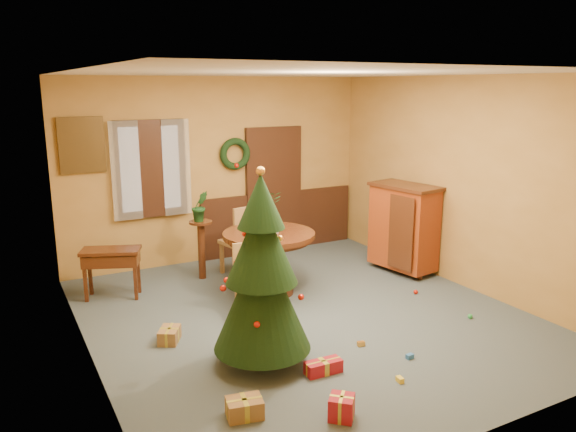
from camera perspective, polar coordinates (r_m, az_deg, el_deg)
room_envelope at (r=9.10m, az=-5.65°, el=2.66°), size 5.50×5.50×5.50m
dining_table at (r=7.56m, az=-1.95°, el=-3.55°), size 1.24×1.24×0.85m
urn at (r=7.46m, az=-1.97°, el=-0.94°), size 0.27×0.27×0.20m
centerpiece_plant at (r=7.40m, az=-1.99°, el=1.15°), size 0.32×0.28×0.36m
chair_near at (r=6.89m, az=-3.80°, el=-6.24°), size 0.44×0.44×0.90m
chair_far at (r=8.28m, az=-4.66°, el=-2.26°), size 0.55×0.55×1.07m
guitar at (r=6.60m, az=-1.53°, el=-7.95°), size 0.44×0.57×0.76m
plant_stand at (r=8.23m, az=-8.79°, el=-2.72°), size 0.33×0.33×0.86m
stand_plant at (r=8.10m, az=-8.93°, el=0.99°), size 0.25×0.21×0.44m
christmas_tree at (r=5.54m, az=-2.69°, el=-5.89°), size 0.98×0.98×2.02m
writing_desk at (r=7.78m, az=-17.51°, el=-4.39°), size 0.84×0.63×0.67m
sideboard at (r=8.57m, az=11.68°, el=-0.96°), size 0.71×1.12×1.34m
gift_a at (r=5.08m, az=-4.44°, el=-18.86°), size 0.34×0.28×0.17m
gift_b at (r=5.05m, az=5.46°, el=-18.80°), size 0.29×0.29×0.21m
gift_c at (r=6.46m, az=-11.95°, el=-11.75°), size 0.32×0.35×0.16m
gift_d at (r=5.72m, az=3.61°, el=-15.05°), size 0.38×0.17×0.13m
toy_a at (r=6.13m, az=12.27°, el=-13.77°), size 0.08×0.06×0.05m
toy_b at (r=7.26m, az=18.01°, el=-9.66°), size 0.06×0.06×0.06m
toy_c at (r=5.68m, az=11.29°, el=-15.99°), size 0.06×0.09×0.05m
toy_d at (r=7.87m, az=12.85°, el=-7.54°), size 0.06×0.06×0.06m
toy_e at (r=6.30m, az=7.43°, el=-12.75°), size 0.09×0.06×0.05m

